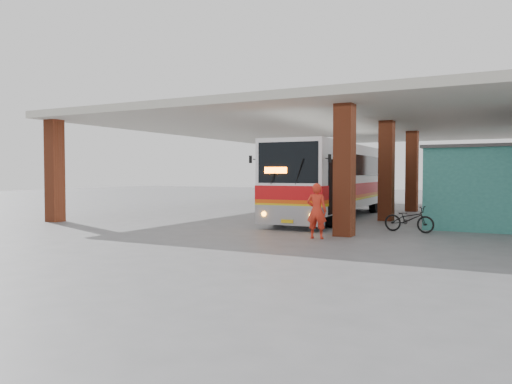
{
  "coord_description": "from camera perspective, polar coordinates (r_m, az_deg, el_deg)",
  "views": [
    {
      "loc": [
        8.03,
        -18.92,
        2.09
      ],
      "look_at": [
        -1.86,
        0.0,
        1.27
      ],
      "focal_mm": 35.0,
      "sensor_mm": 36.0,
      "label": 1
    }
  ],
  "objects": [
    {
      "name": "ground",
      "position": [
        20.66,
        4.58,
        -3.61
      ],
      "size": [
        90.0,
        90.0,
        0.0
      ],
      "primitive_type": "plane",
      "color": "#515154",
      "rests_on": "ground"
    },
    {
      "name": "brick_columns",
      "position": [
        24.82,
        12.18,
        2.34
      ],
      "size": [
        20.1,
        21.6,
        4.35
      ],
      "color": "#983F21",
      "rests_on": "ground"
    },
    {
      "name": "canopy_roof",
      "position": [
        26.62,
        11.14,
        7.35
      ],
      "size": [
        21.0,
        23.0,
        0.3
      ],
      "primitive_type": "cube",
      "color": "beige",
      "rests_on": "brick_columns"
    },
    {
      "name": "shop_building",
      "position": [
        22.93,
        26.25,
        0.66
      ],
      "size": [
        5.2,
        8.2,
        3.11
      ],
      "color": "#2E736B",
      "rests_on": "ground"
    },
    {
      "name": "coach_bus",
      "position": [
        23.62,
        9.0,
        1.42
      ],
      "size": [
        3.14,
        12.42,
        3.59
      ],
      "rotation": [
        0.0,
        0.0,
        0.05
      ],
      "color": "white",
      "rests_on": "ground"
    },
    {
      "name": "motorcycle",
      "position": [
        18.4,
        17.08,
        -2.96
      ],
      "size": [
        1.84,
        0.87,
        0.93
      ],
      "primitive_type": "imported",
      "rotation": [
        0.0,
        0.0,
        1.43
      ],
      "color": "black",
      "rests_on": "ground"
    },
    {
      "name": "pedestrian",
      "position": [
        15.92,
        6.95,
        -2.16
      ],
      "size": [
        0.69,
        0.49,
        1.77
      ],
      "primitive_type": "imported",
      "rotation": [
        0.0,
        0.0,
        3.25
      ],
      "color": "red",
      "rests_on": "ground"
    },
    {
      "name": "red_chair",
      "position": [
        27.22,
        20.26,
        -1.58
      ],
      "size": [
        0.47,
        0.47,
        0.79
      ],
      "rotation": [
        0.0,
        0.0,
        -0.14
      ],
      "color": "red",
      "rests_on": "ground"
    }
  ]
}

